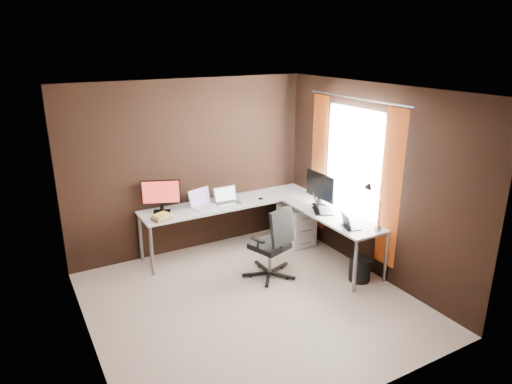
# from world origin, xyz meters

# --- Properties ---
(room) EXTENTS (3.60, 3.60, 2.50)m
(room) POSITION_xyz_m (0.34, 0.07, 1.28)
(room) COLOR #C1AB96
(room) RESTS_ON ground
(desk) EXTENTS (2.65, 2.25, 0.73)m
(desk) POSITION_xyz_m (0.84, 1.04, 0.68)
(desk) COLOR white
(desk) RESTS_ON ground
(drawer_pedestal) EXTENTS (0.42, 0.50, 0.60)m
(drawer_pedestal) POSITION_xyz_m (1.43, 1.15, 0.30)
(drawer_pedestal) COLOR white
(drawer_pedestal) RESTS_ON ground
(monitor_left) EXTENTS (0.49, 0.24, 0.46)m
(monitor_left) POSITION_xyz_m (-0.52, 1.60, 0.99)
(monitor_left) COLOR black
(monitor_left) RESTS_ON desk
(monitor_right) EXTENTS (0.15, 0.60, 0.49)m
(monitor_right) POSITION_xyz_m (1.52, 0.72, 1.01)
(monitor_right) COLOR black
(monitor_right) RESTS_ON desk
(laptop_white) EXTENTS (0.43, 0.36, 0.24)m
(laptop_white) POSITION_xyz_m (0.06, 1.53, 0.78)
(laptop_white) COLOR white
(laptop_white) RESTS_ON desk
(laptop_silver) EXTENTS (0.35, 0.25, 0.23)m
(laptop_silver) POSITION_xyz_m (0.41, 1.47, 0.78)
(laptop_silver) COLOR silver
(laptop_silver) RESTS_ON desk
(laptop_black_big) EXTENTS (0.39, 0.44, 0.24)m
(laptop_black_big) POSITION_xyz_m (1.40, 0.53, 0.78)
(laptop_black_big) COLOR black
(laptop_black_big) RESTS_ON desk
(laptop_black_small) EXTENTS (0.26, 0.31, 0.18)m
(laptop_black_small) POSITION_xyz_m (1.37, -0.10, 0.77)
(laptop_black_small) COLOR black
(laptop_black_small) RESTS_ON desk
(book_stack) EXTENTS (0.28, 0.25, 0.08)m
(book_stack) POSITION_xyz_m (-0.62, 1.32, 0.77)
(book_stack) COLOR #957F50
(book_stack) RESTS_ON desk
(mouse_left) EXTENTS (0.09, 0.06, 0.03)m
(mouse_left) POSITION_xyz_m (-0.58, 1.30, 0.75)
(mouse_left) COLOR black
(mouse_left) RESTS_ON desk
(mouse_corner) EXTENTS (0.09, 0.08, 0.03)m
(mouse_corner) POSITION_xyz_m (0.92, 1.37, 0.75)
(mouse_corner) COLOR black
(mouse_corner) RESTS_ON desk
(desk_lamp) EXTENTS (0.19, 0.23, 0.60)m
(desk_lamp) POSITION_xyz_m (1.56, -0.29, 1.11)
(desk_lamp) COLOR slate
(desk_lamp) RESTS_ON desk
(office_chair) EXTENTS (0.55, 0.58, 0.98)m
(office_chair) POSITION_xyz_m (0.55, 0.43, 0.29)
(office_chair) COLOR black
(office_chair) RESTS_ON ground
(wastebasket) EXTENTS (0.33, 0.33, 0.32)m
(wastebasket) POSITION_xyz_m (1.50, -0.22, 0.16)
(wastebasket) COLOR black
(wastebasket) RESTS_ON ground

